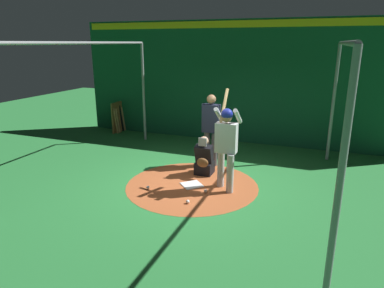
# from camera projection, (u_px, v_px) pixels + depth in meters

# --- Properties ---
(ground_plane) EXTENTS (26.43, 26.43, 0.00)m
(ground_plane) POSITION_uv_depth(u_px,v_px,m) (192.00, 185.00, 7.57)
(ground_plane) COLOR #287A38
(dirt_circle) EXTENTS (2.90, 2.90, 0.01)m
(dirt_circle) POSITION_uv_depth(u_px,v_px,m) (192.00, 185.00, 7.57)
(dirt_circle) COLOR #AD562D
(dirt_circle) RESTS_ON ground
(home_plate) EXTENTS (0.59, 0.59, 0.01)m
(home_plate) POSITION_uv_depth(u_px,v_px,m) (192.00, 185.00, 7.57)
(home_plate) COLOR white
(home_plate) RESTS_ON dirt_circle
(batter) EXTENTS (0.68, 0.49, 2.10)m
(batter) POSITION_uv_depth(u_px,v_px,m) (226.00, 141.00, 7.09)
(batter) COLOR #B3B3B7
(batter) RESTS_ON ground
(catcher) EXTENTS (0.58, 0.40, 0.94)m
(catcher) POSITION_uv_depth(u_px,v_px,m) (204.00, 160.00, 8.11)
(catcher) COLOR black
(catcher) RESTS_ON ground
(umpire) EXTENTS (0.23, 0.49, 1.81)m
(umpire) POSITION_uv_depth(u_px,v_px,m) (211.00, 126.00, 8.54)
(umpire) COLOR #4C4C51
(umpire) RESTS_ON ground
(back_wall) EXTENTS (0.23, 10.43, 3.69)m
(back_wall) POSITION_uv_depth(u_px,v_px,m) (237.00, 82.00, 10.52)
(back_wall) COLOR #145133
(back_wall) RESTS_ON ground
(cage_frame) EXTENTS (5.99, 5.60, 3.05)m
(cage_frame) POSITION_uv_depth(u_px,v_px,m) (192.00, 87.00, 6.96)
(cage_frame) COLOR gray
(cage_frame) RESTS_ON ground
(bat_rack) EXTENTS (0.94, 0.21, 1.05)m
(bat_rack) POSITION_uv_depth(u_px,v_px,m) (120.00, 117.00, 12.11)
(bat_rack) COLOR olive
(bat_rack) RESTS_ON ground
(baseball_0) EXTENTS (0.07, 0.07, 0.07)m
(baseball_0) POSITION_uv_depth(u_px,v_px,m) (188.00, 202.00, 6.70)
(baseball_0) COLOR white
(baseball_0) RESTS_ON dirt_circle
(baseball_1) EXTENTS (0.07, 0.07, 0.07)m
(baseball_1) POSITION_uv_depth(u_px,v_px,m) (206.00, 191.00, 7.18)
(baseball_1) COLOR white
(baseball_1) RESTS_ON dirt_circle
(baseball_2) EXTENTS (0.07, 0.07, 0.07)m
(baseball_2) POSITION_uv_depth(u_px,v_px,m) (148.00, 188.00, 7.35)
(baseball_2) COLOR white
(baseball_2) RESTS_ON dirt_circle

